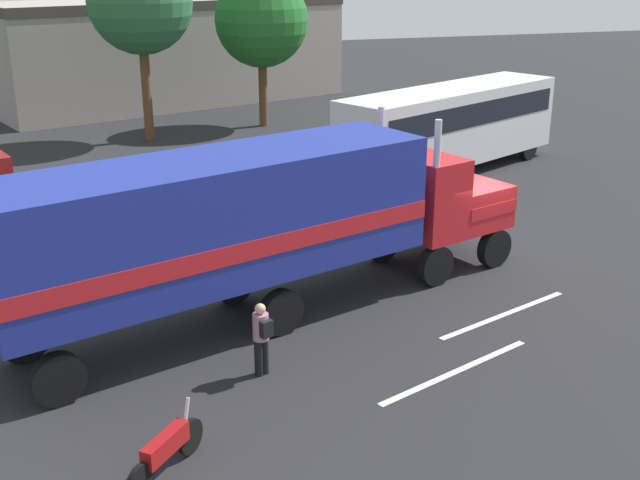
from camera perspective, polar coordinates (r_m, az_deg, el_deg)
name	(u,v)px	position (r m, az deg, el deg)	size (l,w,h in m)	color
ground_plane	(467,262)	(23.47, 10.44, -1.56)	(120.00, 120.00, 0.00)	#232326
lane_stripe_near	(504,315)	(20.31, 13.00, -5.21)	(4.40, 0.16, 0.01)	silver
lane_stripe_mid	(456,371)	(17.50, 9.69, -9.22)	(4.40, 0.16, 0.01)	silver
semi_truck	(258,218)	(18.86, -4.47, 1.54)	(14.19, 6.99, 4.50)	red
person_bystander	(261,336)	(16.79, -4.20, -6.87)	(0.40, 0.48, 1.63)	black
parked_bus	(450,121)	(32.68, 9.28, 8.34)	(10.99, 7.15, 3.40)	silver
motorcycle	(166,451)	(14.21, -10.91, -14.54)	(1.50, 1.62, 1.12)	black
tree_left	(261,20)	(41.06, -4.21, 15.35)	(4.64, 4.64, 7.61)	brown
tree_center	(140,2)	(38.43, -12.71, 16.23)	(4.76, 4.76, 8.74)	brown
building_backdrop	(173,48)	(48.62, -10.43, 13.32)	(21.20, 12.32, 5.95)	#9E938C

